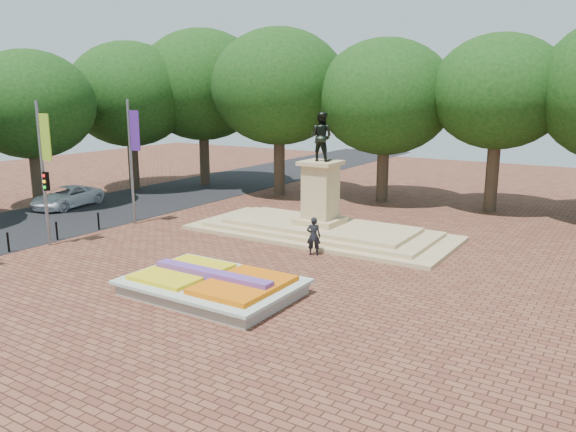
{
  "coord_description": "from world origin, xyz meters",
  "views": [
    {
      "loc": [
        13.98,
        -17.2,
        7.37
      ],
      "look_at": [
        1.47,
        2.52,
        2.2
      ],
      "focal_mm": 35.0,
      "sensor_mm": 36.0,
      "label": 1
    }
  ],
  "objects_px": {
    "flower_bed": "(213,285)",
    "van": "(67,197)",
    "monument": "(320,218)",
    "pedestrian": "(314,236)"
  },
  "relations": [
    {
      "from": "flower_bed",
      "to": "van",
      "type": "height_order",
      "value": "van"
    },
    {
      "from": "flower_bed",
      "to": "monument",
      "type": "height_order",
      "value": "monument"
    },
    {
      "from": "van",
      "to": "monument",
      "type": "bearing_deg",
      "value": -0.9
    },
    {
      "from": "flower_bed",
      "to": "pedestrian",
      "type": "height_order",
      "value": "pedestrian"
    },
    {
      "from": "monument",
      "to": "pedestrian",
      "type": "distance_m",
      "value": 3.85
    },
    {
      "from": "flower_bed",
      "to": "van",
      "type": "distance_m",
      "value": 19.91
    },
    {
      "from": "van",
      "to": "pedestrian",
      "type": "distance_m",
      "value": 19.08
    },
    {
      "from": "flower_bed",
      "to": "van",
      "type": "bearing_deg",
      "value": 158.12
    },
    {
      "from": "flower_bed",
      "to": "monument",
      "type": "distance_m",
      "value": 10.07
    },
    {
      "from": "van",
      "to": "pedestrian",
      "type": "bearing_deg",
      "value": -12.07
    }
  ]
}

